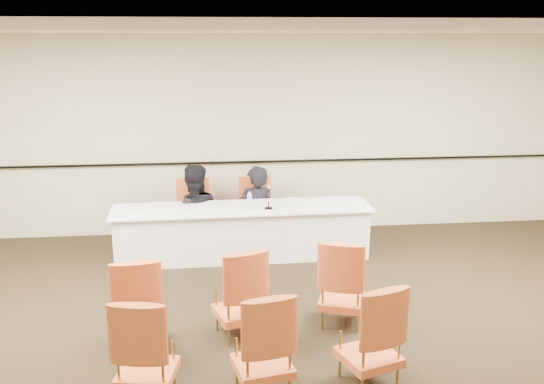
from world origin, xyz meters
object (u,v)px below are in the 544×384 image
at_px(aud_chair_front_right, 342,281).
at_px(panelist_main_chair, 256,212).
at_px(coffee_cup, 289,202).
at_px(panelist_main, 256,220).
at_px(aud_chair_back_mid, 262,342).
at_px(water_bottle, 250,200).
at_px(aud_chair_back_right, 370,333).
at_px(microphone, 269,198).
at_px(aud_chair_back_left, 146,348).
at_px(panelist_second_chair, 194,214).
at_px(drinking_glass, 250,206).
at_px(panelist_second, 194,221).
at_px(aud_chair_front_mid, 239,292).
at_px(panel_table, 243,232).
at_px(aud_chair_front_left, 137,302).

bearing_deg(aud_chair_front_right, panelist_main_chair, 123.71).
bearing_deg(coffee_cup, panelist_main, 123.36).
bearing_deg(coffee_cup, aud_chair_back_mid, -101.76).
relative_size(water_bottle, aud_chair_back_right, 0.23).
height_order(microphone, aud_chair_back_left, microphone).
height_order(panelist_second_chair, microphone, microphone).
height_order(panelist_main, aud_chair_front_right, panelist_main).
xyz_separation_m(drinking_glass, aud_chair_back_right, (0.81, -3.13, -0.28)).
height_order(panelist_main, panelist_second, panelist_second).
relative_size(panelist_main_chair, microphone, 3.13).
distance_m(panelist_main, aud_chair_front_mid, 2.84).
bearing_deg(aud_chair_front_right, panelist_second_chair, 140.35).
bearing_deg(panelist_second_chair, coffee_cup, -25.39).
relative_size(panelist_second_chair, water_bottle, 4.36).
xyz_separation_m(coffee_cup, aud_chair_back_mid, (-0.67, -3.24, -0.30)).
relative_size(panel_table, aud_chair_front_mid, 3.70).
xyz_separation_m(aud_chair_front_right, aud_chair_back_left, (-1.92, -1.19, 0.00)).
distance_m(panelist_main_chair, aud_chair_front_right, 2.74).
bearing_deg(aud_chair_front_mid, panelist_second_chair, 82.80).
height_order(panel_table, panelist_main_chair, panelist_main_chair).
relative_size(panelist_main, aud_chair_back_left, 1.70).
relative_size(panelist_second_chair, aud_chair_back_mid, 1.00).
bearing_deg(panelist_main_chair, drinking_glass, -103.08).
distance_m(aud_chair_front_left, aud_chair_front_right, 2.10).
relative_size(panelist_second, panelist_second_chair, 1.73).
height_order(panel_table, aud_chair_front_left, aud_chair_front_left).
bearing_deg(panelist_main_chair, water_bottle, -104.58).
bearing_deg(aud_chair_back_mid, coffee_cup, 66.51).
relative_size(drinking_glass, aud_chair_front_right, 0.11).
height_order(water_bottle, aud_chair_front_right, aud_chair_front_right).
height_order(panelist_main, panelist_second_chair, panelist_main).
xyz_separation_m(panelist_main, microphone, (0.11, -0.67, 0.50)).
relative_size(water_bottle, aud_chair_back_left, 0.23).
relative_size(microphone, aud_chair_back_left, 0.32).
bearing_deg(microphone, aud_chair_back_left, -105.42).
bearing_deg(aud_chair_back_right, aud_chair_back_mid, 164.16).
bearing_deg(aud_chair_back_left, water_bottle, 81.77).
height_order(panel_table, panelist_second_chair, panelist_second_chair).
distance_m(microphone, drinking_glass, 0.28).
relative_size(water_bottle, aud_chair_front_mid, 0.23).
relative_size(aud_chair_front_left, aud_chair_back_mid, 1.00).
bearing_deg(aud_chair_back_left, microphone, 77.31).
distance_m(panelist_second, water_bottle, 1.04).
bearing_deg(panelist_main, drinking_glass, 62.65).
xyz_separation_m(panel_table, aud_chair_back_right, (0.90, -3.26, 0.12)).
distance_m(panelist_main, aud_chair_front_right, 2.75).
relative_size(panelist_main_chair, aud_chair_front_right, 1.00).
relative_size(panel_table, aud_chair_front_left, 3.70).
bearing_deg(aud_chair_front_mid, panelist_main, 64.39).
bearing_deg(aud_chair_back_mid, aud_chair_back_left, 167.92).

